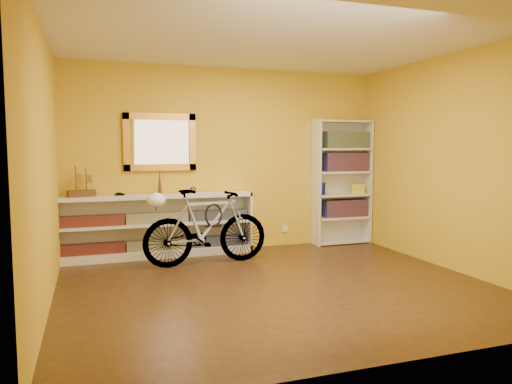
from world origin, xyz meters
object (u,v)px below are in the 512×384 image
object	(u,v)px
console_unit	(157,226)
bookcase	(342,182)
bicycle	(206,227)
helmet	(156,200)

from	to	relation	value
console_unit	bookcase	distance (m)	2.86
console_unit	bookcase	size ratio (longest dim) A/B	1.37
bookcase	bicycle	size ratio (longest dim) A/B	1.16
bicycle	helmet	world-z (taller)	bicycle
bookcase	helmet	size ratio (longest dim) A/B	8.15
helmet	bicycle	bearing A→B (deg)	3.32
console_unit	bicycle	distance (m)	0.83
console_unit	helmet	xyz separation A→B (m)	(-0.09, -0.67, 0.42)
console_unit	helmet	size ratio (longest dim) A/B	11.15
bicycle	helmet	distance (m)	0.72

